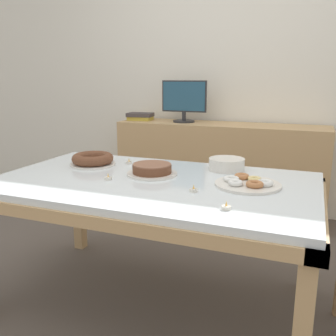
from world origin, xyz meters
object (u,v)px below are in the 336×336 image
at_px(computer_monitor, 184,101).
at_px(cake_chocolate_round, 152,170).
at_px(book_stack, 140,116).
at_px(tealight_near_front, 108,178).
at_px(tealight_near_cakes, 194,190).
at_px(cake_golden_bundt, 93,160).
at_px(tealight_right_edge, 129,162).
at_px(tealight_left_edge, 226,207).
at_px(pastry_platter, 248,183).
at_px(plate_stack, 227,164).

relative_size(computer_monitor, cake_chocolate_round, 1.49).
height_order(book_stack, tealight_near_front, book_stack).
bearing_deg(tealight_near_cakes, cake_golden_bundt, 157.78).
relative_size(book_stack, tealight_right_edge, 6.38).
bearing_deg(tealight_left_edge, pastry_platter, 86.57).
relative_size(book_stack, cake_chocolate_round, 0.90).
bearing_deg(tealight_near_front, plate_stack, 39.60).
relative_size(computer_monitor, pastry_platter, 1.28).
height_order(tealight_near_front, tealight_near_cakes, same).
height_order(pastry_platter, tealight_right_edge, pastry_platter).
relative_size(tealight_near_front, tealight_right_edge, 1.00).
xyz_separation_m(cake_golden_bundt, tealight_right_edge, (0.19, 0.12, -0.03)).
distance_m(cake_chocolate_round, tealight_right_edge, 0.32).
xyz_separation_m(computer_monitor, tealight_near_front, (0.13, -1.61, -0.31)).
distance_m(tealight_left_edge, tealight_near_cakes, 0.27).
relative_size(cake_chocolate_round, pastry_platter, 0.86).
relative_size(tealight_right_edge, tealight_near_cakes, 1.00).
relative_size(cake_chocolate_round, plate_stack, 1.35).
distance_m(cake_chocolate_round, tealight_near_front, 0.26).
bearing_deg(book_stack, plate_stack, -46.19).
bearing_deg(cake_chocolate_round, pastry_platter, -3.17).
height_order(cake_chocolate_round, tealight_near_cakes, cake_chocolate_round).
relative_size(book_stack, tealight_near_front, 6.38).
height_order(book_stack, tealight_right_edge, book_stack).
bearing_deg(cake_golden_bundt, pastry_platter, -6.56).
height_order(computer_monitor, tealight_near_front, computer_monitor).
distance_m(computer_monitor, cake_golden_bundt, 1.38).
bearing_deg(book_stack, tealight_right_edge, -67.73).
bearing_deg(tealight_right_edge, plate_stack, 6.08).
xyz_separation_m(computer_monitor, plate_stack, (0.67, -1.16, -0.29)).
relative_size(cake_chocolate_round, tealight_near_cakes, 7.11).
bearing_deg(pastry_platter, tealight_near_front, -167.87).
height_order(computer_monitor, pastry_platter, computer_monitor).
bearing_deg(pastry_platter, plate_stack, 120.62).
distance_m(tealight_near_front, tealight_right_edge, 0.39).
xyz_separation_m(book_stack, pastry_platter, (1.29, -1.46, -0.15)).
xyz_separation_m(cake_golden_bundt, tealight_near_front, (0.26, -0.27, -0.03)).
bearing_deg(tealight_right_edge, tealight_near_front, -79.50).
height_order(computer_monitor, tealight_near_cakes, computer_monitor).
bearing_deg(cake_chocolate_round, tealight_right_edge, 141.15).
xyz_separation_m(cake_chocolate_round, tealight_near_front, (-0.18, -0.18, -0.02)).
xyz_separation_m(cake_golden_bundt, tealight_left_edge, (0.96, -0.50, -0.03)).
relative_size(computer_monitor, tealight_near_front, 10.60).
relative_size(cake_golden_bundt, tealight_left_edge, 6.98).
xyz_separation_m(computer_monitor, tealight_right_edge, (0.06, -1.23, -0.31)).
bearing_deg(computer_monitor, tealight_near_front, -85.52).
bearing_deg(cake_chocolate_round, book_stack, 117.72).
bearing_deg(tealight_near_cakes, pastry_platter, 41.37).
relative_size(tealight_left_edge, tealight_near_cakes, 1.00).
bearing_deg(pastry_platter, cake_golden_bundt, 173.44).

